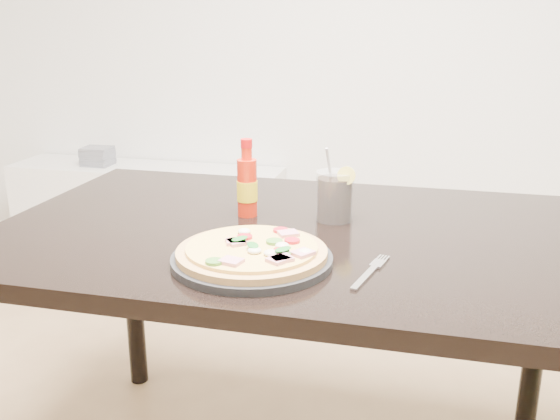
% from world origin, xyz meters
% --- Properties ---
extents(dining_table, '(1.40, 0.90, 0.75)m').
position_xyz_m(dining_table, '(0.31, 0.60, 0.67)').
color(dining_table, black).
rests_on(dining_table, ground).
extents(plate, '(0.33, 0.33, 0.02)m').
position_xyz_m(plate, '(0.28, 0.36, 0.76)').
color(plate, black).
rests_on(plate, dining_table).
extents(pizza, '(0.30, 0.30, 0.03)m').
position_xyz_m(pizza, '(0.28, 0.36, 0.78)').
color(pizza, tan).
rests_on(pizza, plate).
extents(hot_sauce_bottle, '(0.06, 0.06, 0.19)m').
position_xyz_m(hot_sauce_bottle, '(0.18, 0.67, 0.83)').
color(hot_sauce_bottle, red).
rests_on(hot_sauce_bottle, dining_table).
extents(cola_cup, '(0.10, 0.09, 0.18)m').
position_xyz_m(cola_cup, '(0.39, 0.69, 0.81)').
color(cola_cup, black).
rests_on(cola_cup, dining_table).
extents(fork, '(0.06, 0.19, 0.00)m').
position_xyz_m(fork, '(0.52, 0.38, 0.75)').
color(fork, silver).
rests_on(fork, dining_table).
extents(media_console, '(1.40, 0.34, 0.50)m').
position_xyz_m(media_console, '(-0.80, 2.07, 0.25)').
color(media_console, white).
rests_on(media_console, ground).
extents(cd_stack, '(0.14, 0.12, 0.09)m').
position_xyz_m(cd_stack, '(-1.05, 2.05, 0.55)').
color(cd_stack, slate).
rests_on(cd_stack, media_console).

